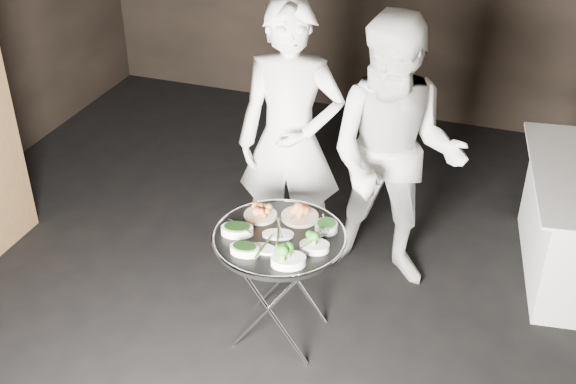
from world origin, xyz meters
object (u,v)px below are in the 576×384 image
(serving_tray, at_px, (279,237))
(waiter_right, at_px, (394,157))
(waiter_left, at_px, (290,142))
(tray_stand, at_px, (280,282))

(serving_tray, bearing_deg, waiter_right, 59.05)
(waiter_left, relative_size, waiter_right, 1.02)
(tray_stand, xyz_separation_m, waiter_right, (0.48, 0.80, 0.52))
(tray_stand, distance_m, waiter_left, 0.94)
(tray_stand, bearing_deg, waiter_right, 59.05)
(tray_stand, relative_size, serving_tray, 0.94)
(waiter_right, bearing_deg, tray_stand, -124.10)
(waiter_left, height_order, waiter_right, waiter_left)
(tray_stand, height_order, serving_tray, serving_tray)
(waiter_left, bearing_deg, waiter_right, -6.04)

